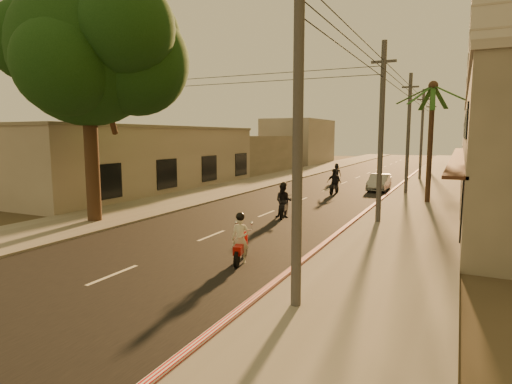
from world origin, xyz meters
TOP-DOWN VIEW (x-y plane):
  - ground at (0.00, 0.00)m, footprint 160.00×160.00m
  - road at (0.00, 20.00)m, footprint 10.00×140.00m
  - sidewalk_right at (7.50, 20.00)m, footprint 5.00×140.00m
  - sidewalk_left at (-7.50, 20.00)m, footprint 5.00×140.00m
  - curb_stripe at (5.10, 15.00)m, footprint 0.20×60.00m
  - left_building at (-13.98, 14.00)m, footprint 8.20×24.20m
  - broadleaf_tree at (-6.61, 2.14)m, footprint 9.60×8.70m
  - palm_tree at (8.00, 16.00)m, footprint 5.00×5.00m
  - utility_poles at (6.20, 20.00)m, footprint 1.20×48.26m
  - filler_right at (14.00, 45.00)m, footprint 8.00×14.00m
  - filler_left_near at (-14.00, 34.00)m, footprint 8.00×14.00m
  - filler_left_far at (-14.00, 52.00)m, footprint 8.00×14.00m
  - scooter_red at (3.05, -1.04)m, footprint 0.91×1.80m
  - scooter_mid_a at (1.29, 7.38)m, footprint 1.20×1.98m
  - scooter_mid_b at (1.26, 17.74)m, footprint 1.12×2.00m
  - scooter_far_a at (-0.74, 25.90)m, footprint 1.22×1.79m
  - parked_car at (3.97, 21.51)m, footprint 1.52×4.10m

SIDE VIEW (x-z plane):
  - ground at x=0.00m, z-range 0.00..0.00m
  - road at x=0.00m, z-range 0.00..0.02m
  - sidewalk_right at x=7.50m, z-range 0.00..0.12m
  - sidewalk_left at x=-7.50m, z-range 0.00..0.12m
  - curb_stripe at x=5.10m, z-range 0.00..0.20m
  - parked_car at x=3.97m, z-range 0.00..1.34m
  - scooter_red at x=3.05m, z-range -0.10..1.71m
  - scooter_far_a at x=-0.74m, z-range -0.08..1.76m
  - scooter_mid_b at x=1.26m, z-range -0.11..1.86m
  - scooter_mid_a at x=1.29m, z-range -0.09..1.88m
  - filler_left_near at x=-14.00m, z-range 0.00..4.40m
  - left_building at x=-13.98m, z-range 0.00..5.20m
  - filler_right at x=14.00m, z-range 0.00..6.00m
  - filler_left_far at x=-14.00m, z-range 0.00..7.00m
  - utility_poles at x=6.20m, z-range 2.04..11.04m
  - palm_tree at x=8.00m, z-range 3.05..11.25m
  - broadleaf_tree at x=-6.61m, z-range 2.43..14.53m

